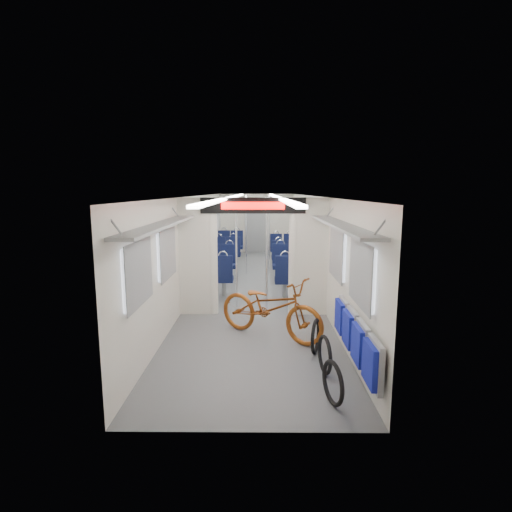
{
  "coord_description": "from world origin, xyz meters",
  "views": [
    {
      "loc": [
        0.13,
        -9.72,
        2.44
      ],
      "look_at": [
        0.06,
        -1.87,
        1.14
      ],
      "focal_mm": 28.0,
      "sensor_mm": 36.0,
      "label": 1
    }
  ],
  "objects_px": {
    "bike_hoop_b": "(325,356)",
    "seat_bay_near_left": "(217,267)",
    "bike_hoop_a": "(333,385)",
    "stanchion_far_left": "(246,235)",
    "flip_bench": "(355,336)",
    "seat_bay_near_right": "(292,267)",
    "stanchion_near_left": "(236,253)",
    "stanchion_far_right": "(269,235)",
    "seat_bay_far_left": "(228,246)",
    "bike_hoop_c": "(315,338)",
    "seat_bay_far_right": "(284,250)",
    "bicycle": "(270,307)",
    "stanchion_near_right": "(267,254)"
  },
  "relations": [
    {
      "from": "seat_bay_near_right",
      "to": "seat_bay_far_left",
      "type": "height_order",
      "value": "seat_bay_near_right"
    },
    {
      "from": "seat_bay_near_right",
      "to": "stanchion_far_left",
      "type": "distance_m",
      "value": 2.17
    },
    {
      "from": "seat_bay_far_right",
      "to": "stanchion_far_left",
      "type": "bearing_deg",
      "value": -131.06
    },
    {
      "from": "bike_hoop_b",
      "to": "seat_bay_far_left",
      "type": "bearing_deg",
      "value": 102.99
    },
    {
      "from": "bike_hoop_a",
      "to": "stanchion_far_left",
      "type": "relative_size",
      "value": 0.23
    },
    {
      "from": "bike_hoop_c",
      "to": "bicycle",
      "type": "bearing_deg",
      "value": 134.6
    },
    {
      "from": "seat_bay_far_left",
      "to": "stanchion_far_left",
      "type": "relative_size",
      "value": 0.91
    },
    {
      "from": "flip_bench",
      "to": "bike_hoop_b",
      "type": "relative_size",
      "value": 4.01
    },
    {
      "from": "bike_hoop_c",
      "to": "seat_bay_far_right",
      "type": "bearing_deg",
      "value": 90.28
    },
    {
      "from": "flip_bench",
      "to": "bike_hoop_c",
      "type": "height_order",
      "value": "flip_bench"
    },
    {
      "from": "flip_bench",
      "to": "seat_bay_far_left",
      "type": "xyz_separation_m",
      "value": [
        -2.29,
        8.54,
        -0.03
      ]
    },
    {
      "from": "seat_bay_near_left",
      "to": "seat_bay_far_left",
      "type": "distance_m",
      "value": 3.6
    },
    {
      "from": "seat_bay_far_left",
      "to": "stanchion_near_right",
      "type": "bearing_deg",
      "value": -77.39
    },
    {
      "from": "stanchion_near_left",
      "to": "bike_hoop_c",
      "type": "bearing_deg",
      "value": -61.31
    },
    {
      "from": "flip_bench",
      "to": "stanchion_far_left",
      "type": "bearing_deg",
      "value": 103.77
    },
    {
      "from": "flip_bench",
      "to": "bike_hoop_c",
      "type": "bearing_deg",
      "value": 114.97
    },
    {
      "from": "seat_bay_near_left",
      "to": "flip_bench",
      "type": "bearing_deg",
      "value": -65.16
    },
    {
      "from": "seat_bay_far_left",
      "to": "seat_bay_far_right",
      "type": "relative_size",
      "value": 1.09
    },
    {
      "from": "stanchion_near_right",
      "to": "bike_hoop_c",
      "type": "bearing_deg",
      "value": -73.28
    },
    {
      "from": "bike_hoop_c",
      "to": "stanchion_near_right",
      "type": "xyz_separation_m",
      "value": [
        -0.7,
        2.31,
        0.91
      ]
    },
    {
      "from": "seat_bay_near_left",
      "to": "stanchion_near_left",
      "type": "distance_m",
      "value": 1.9
    },
    {
      "from": "seat_bay_near_left",
      "to": "seat_bay_far_left",
      "type": "height_order",
      "value": "seat_bay_far_left"
    },
    {
      "from": "bike_hoop_b",
      "to": "flip_bench",
      "type": "bearing_deg",
      "value": -23.41
    },
    {
      "from": "seat_bay_far_left",
      "to": "stanchion_near_left",
      "type": "bearing_deg",
      "value": -83.73
    },
    {
      "from": "flip_bench",
      "to": "bike_hoop_c",
      "type": "distance_m",
      "value": 0.97
    },
    {
      "from": "flip_bench",
      "to": "stanchion_far_right",
      "type": "bearing_deg",
      "value": 98.06
    },
    {
      "from": "flip_bench",
      "to": "bike_hoop_c",
      "type": "xyz_separation_m",
      "value": [
        -0.38,
        0.83,
        -0.34
      ]
    },
    {
      "from": "seat_bay_near_left",
      "to": "stanchion_far_left",
      "type": "relative_size",
      "value": 0.89
    },
    {
      "from": "seat_bay_far_left",
      "to": "stanchion_near_right",
      "type": "xyz_separation_m",
      "value": [
        1.21,
        -5.41,
        0.6
      ]
    },
    {
      "from": "bicycle",
      "to": "stanchion_near_left",
      "type": "height_order",
      "value": "stanchion_near_left"
    },
    {
      "from": "stanchion_near_right",
      "to": "seat_bay_far_left",
      "type": "bearing_deg",
      "value": 102.61
    },
    {
      "from": "bicycle",
      "to": "bike_hoop_a",
      "type": "relative_size",
      "value": 3.71
    },
    {
      "from": "flip_bench",
      "to": "bicycle",
      "type": "bearing_deg",
      "value": 124.96
    },
    {
      "from": "bike_hoop_a",
      "to": "seat_bay_far_left",
      "type": "relative_size",
      "value": 0.25
    },
    {
      "from": "bike_hoop_a",
      "to": "stanchion_near_right",
      "type": "bearing_deg",
      "value": 100.39
    },
    {
      "from": "seat_bay_near_right",
      "to": "seat_bay_far_left",
      "type": "distance_m",
      "value": 4.14
    },
    {
      "from": "bike_hoop_c",
      "to": "seat_bay_near_left",
      "type": "bearing_deg",
      "value": 114.82
    },
    {
      "from": "seat_bay_far_left",
      "to": "stanchion_far_right",
      "type": "bearing_deg",
      "value": -53.96
    },
    {
      "from": "bike_hoop_b",
      "to": "stanchion_near_left",
      "type": "bearing_deg",
      "value": 113.65
    },
    {
      "from": "bike_hoop_c",
      "to": "seat_bay_far_left",
      "type": "distance_m",
      "value": 7.96
    },
    {
      "from": "stanchion_near_left",
      "to": "stanchion_far_right",
      "type": "distance_m",
      "value": 3.54
    },
    {
      "from": "bike_hoop_c",
      "to": "stanchion_far_right",
      "type": "xyz_separation_m",
      "value": [
        -0.57,
        5.88,
        0.91
      ]
    },
    {
      "from": "bike_hoop_b",
      "to": "seat_bay_near_right",
      "type": "xyz_separation_m",
      "value": [
        -0.07,
        4.7,
        0.31
      ]
    },
    {
      "from": "seat_bay_far_left",
      "to": "stanchion_far_right",
      "type": "distance_m",
      "value": 2.36
    },
    {
      "from": "flip_bench",
      "to": "bike_hoop_c",
      "type": "relative_size",
      "value": 3.94
    },
    {
      "from": "seat_bay_far_right",
      "to": "stanchion_near_right",
      "type": "bearing_deg",
      "value": -97.83
    },
    {
      "from": "bike_hoop_a",
      "to": "seat_bay_near_right",
      "type": "xyz_separation_m",
      "value": [
        -0.03,
        5.49,
        0.31
      ]
    },
    {
      "from": "stanchion_near_right",
      "to": "stanchion_far_right",
      "type": "height_order",
      "value": "same"
    },
    {
      "from": "bike_hoop_b",
      "to": "seat_bay_near_left",
      "type": "distance_m",
      "value": 5.18
    },
    {
      "from": "seat_bay_near_right",
      "to": "stanchion_near_right",
      "type": "height_order",
      "value": "stanchion_near_right"
    }
  ]
}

